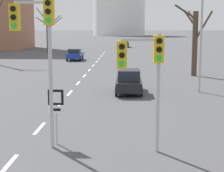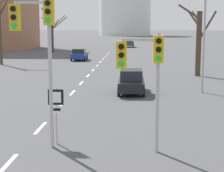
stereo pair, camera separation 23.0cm
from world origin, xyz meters
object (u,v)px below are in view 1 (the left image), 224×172
traffic_signal_centre_tall (38,34)px  sedan_near_left (75,54)px  route_sign_post (56,107)px  sedan_near_right (125,43)px  traffic_signal_near_right (145,63)px  street_lamp_right (194,25)px  sedan_mid_centre (129,82)px

traffic_signal_centre_tall → sedan_near_left: size_ratio=1.42×
route_sign_post → sedan_near_right: bearing=88.1°
traffic_signal_near_right → sedan_near_right: 68.14m
street_lamp_right → sedan_mid_centre: (-4.37, -0.59, -3.78)m
street_lamp_right → sedan_mid_centre: 5.81m
traffic_signal_near_right → sedan_near_right: bearing=90.9°
sedan_mid_centre → sedan_near_right: bearing=90.6°
traffic_signal_centre_tall → route_sign_post: size_ratio=2.56×
sedan_near_left → sedan_near_right: sedan_near_right is taller
traffic_signal_near_right → street_lamp_right: bearing=73.0°
route_sign_post → sedan_near_left: bearing=96.7°
street_lamp_right → sedan_mid_centre: bearing=-172.3°
sedan_near_right → sedan_mid_centre: size_ratio=1.06×
traffic_signal_centre_tall → sedan_near_right: bearing=87.7°
route_sign_post → street_lamp_right: 14.26m
traffic_signal_near_right → sedan_near_left: traffic_signal_near_right is taller
sedan_near_left → traffic_signal_near_right: bearing=-78.3°
route_sign_post → sedan_mid_centre: (2.85, 11.31, -0.68)m
street_lamp_right → sedan_near_left: bearing=115.6°
sedan_near_left → traffic_signal_centre_tall: bearing=-84.1°
traffic_signal_centre_tall → traffic_signal_near_right: (3.87, -0.34, -1.01)m
sedan_near_left → sedan_near_right: size_ratio=0.92×
route_sign_post → traffic_signal_near_right: bearing=-12.3°
route_sign_post → sedan_near_right: 67.40m
sedan_near_right → traffic_signal_centre_tall: bearing=-92.3°
sedan_near_left → sedan_mid_centre: (7.08, -24.48, -0.01)m
sedan_near_right → sedan_mid_centre: sedan_mid_centre is taller
street_lamp_right → traffic_signal_centre_tall: bearing=-122.2°
route_sign_post → sedan_mid_centre: 11.68m
traffic_signal_centre_tall → traffic_signal_near_right: size_ratio=1.30×
route_sign_post → sedan_near_right: route_sign_post is taller
traffic_signal_near_right → street_lamp_right: size_ratio=0.59×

